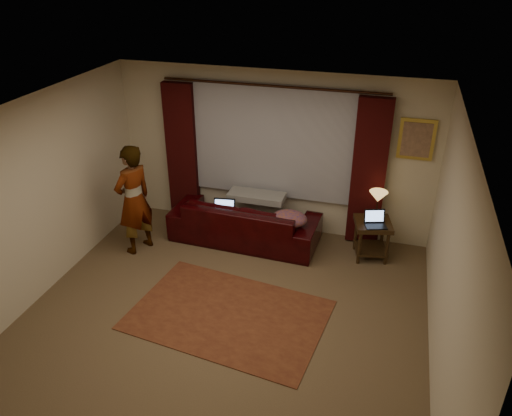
% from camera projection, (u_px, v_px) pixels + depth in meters
% --- Properties ---
extents(floor, '(5.00, 5.00, 0.01)m').
position_uv_depth(floor, '(222.00, 320.00, 6.29)').
color(floor, brown).
rests_on(floor, ground).
extents(ceiling, '(5.00, 5.00, 0.02)m').
position_uv_depth(ceiling, '(214.00, 121.00, 5.07)').
color(ceiling, silver).
rests_on(ceiling, ground).
extents(wall_back, '(5.00, 0.02, 2.60)m').
position_uv_depth(wall_back, '(273.00, 153.00, 7.81)').
color(wall_back, beige).
rests_on(wall_back, ground).
extents(wall_front, '(5.00, 0.02, 2.60)m').
position_uv_depth(wall_front, '(99.00, 401.00, 3.56)').
color(wall_front, beige).
rests_on(wall_front, ground).
extents(wall_left, '(0.02, 5.00, 2.60)m').
position_uv_depth(wall_left, '(32.00, 203.00, 6.30)').
color(wall_left, beige).
rests_on(wall_left, ground).
extents(wall_right, '(0.02, 5.00, 2.60)m').
position_uv_depth(wall_right, '(450.00, 265.00, 5.07)').
color(wall_right, beige).
rests_on(wall_right, ground).
extents(sheer_curtain, '(2.50, 0.05, 1.80)m').
position_uv_depth(sheer_curtain, '(272.00, 142.00, 7.66)').
color(sheer_curtain, '#95959D').
rests_on(sheer_curtain, wall_back).
extents(drape_left, '(0.50, 0.14, 2.30)m').
position_uv_depth(drape_left, '(182.00, 153.00, 8.14)').
color(drape_left, black).
rests_on(drape_left, floor).
extents(drape_right, '(0.50, 0.14, 2.30)m').
position_uv_depth(drape_right, '(369.00, 174.00, 7.40)').
color(drape_right, black).
rests_on(drape_right, floor).
extents(curtain_rod, '(0.04, 0.04, 3.40)m').
position_uv_depth(curtain_rod, '(272.00, 86.00, 7.21)').
color(curtain_rod, black).
rests_on(curtain_rod, wall_back).
extents(picture_frame, '(0.50, 0.04, 0.60)m').
position_uv_depth(picture_frame, '(416.00, 139.00, 7.05)').
color(picture_frame, gold).
rests_on(picture_frame, wall_back).
extents(sofa, '(2.35, 1.09, 0.93)m').
position_uv_depth(sofa, '(245.00, 214.00, 7.79)').
color(sofa, black).
rests_on(sofa, floor).
extents(throw_blanket, '(0.89, 0.36, 0.10)m').
position_uv_depth(throw_blanket, '(257.00, 182.00, 7.71)').
color(throw_blanket, gray).
rests_on(throw_blanket, sofa).
extents(clothing_pile, '(0.54, 0.42, 0.22)m').
position_uv_depth(clothing_pile, '(289.00, 219.00, 7.41)').
color(clothing_pile, brown).
rests_on(clothing_pile, sofa).
extents(laptop_sofa, '(0.38, 0.41, 0.24)m').
position_uv_depth(laptop_sofa, '(223.00, 210.00, 7.64)').
color(laptop_sofa, black).
rests_on(laptop_sofa, sofa).
extents(area_rug, '(2.59, 1.89, 0.01)m').
position_uv_depth(area_rug, '(228.00, 315.00, 6.36)').
color(area_rug, brown).
rests_on(area_rug, floor).
extents(end_table, '(0.62, 0.62, 0.60)m').
position_uv_depth(end_table, '(371.00, 239.00, 7.43)').
color(end_table, black).
rests_on(end_table, floor).
extents(tiffany_lamp, '(0.30, 0.30, 0.43)m').
position_uv_depth(tiffany_lamp, '(377.00, 205.00, 7.31)').
color(tiffany_lamp, olive).
rests_on(tiffany_lamp, end_table).
extents(laptop_table, '(0.38, 0.40, 0.22)m').
position_uv_depth(laptop_table, '(376.00, 220.00, 7.13)').
color(laptop_table, black).
rests_on(laptop_table, end_table).
extents(person, '(0.65, 0.65, 1.70)m').
position_uv_depth(person, '(134.00, 200.00, 7.36)').
color(person, gray).
rests_on(person, floor).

